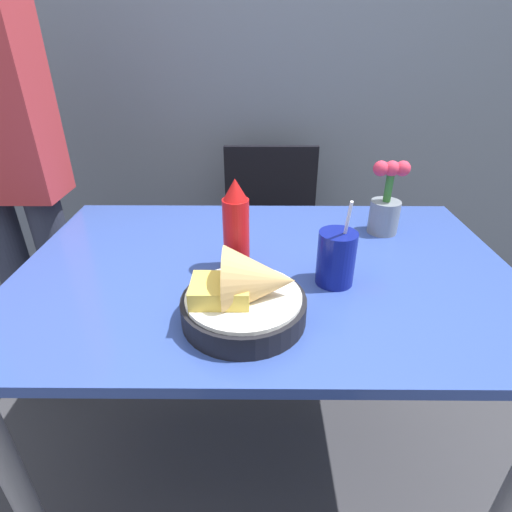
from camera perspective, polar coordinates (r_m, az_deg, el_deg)
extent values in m
plane|color=#38383D|center=(1.52, 0.99, -27.45)|extent=(12.00, 12.00, 0.00)
cube|color=slate|center=(1.90, 1.07, 29.78)|extent=(7.00, 0.06, 2.60)
cube|color=#334C9E|center=(0.99, 1.36, -1.89)|extent=(1.20, 0.79, 0.02)
cylinder|color=gray|center=(1.15, -30.42, -27.48)|extent=(0.05, 0.05, 0.75)
cylinder|color=gray|center=(1.17, 32.61, -27.27)|extent=(0.05, 0.05, 0.75)
cylinder|color=gray|center=(1.57, -19.24, -7.70)|extent=(0.05, 0.05, 0.75)
cylinder|color=gray|center=(1.58, 21.11, -7.78)|extent=(0.05, 0.05, 0.75)
cylinder|color=black|center=(1.69, -4.09, -9.66)|extent=(0.03, 0.03, 0.44)
cylinder|color=black|center=(1.70, 8.29, -9.64)|extent=(0.03, 0.03, 0.44)
cylinder|color=black|center=(1.98, -3.36, -3.20)|extent=(0.03, 0.03, 0.44)
cylinder|color=black|center=(1.99, 7.05, -3.22)|extent=(0.03, 0.03, 0.44)
cube|color=black|center=(1.71, 2.11, 0.10)|extent=(0.40, 0.40, 0.02)
cube|color=black|center=(1.79, 2.08, 9.02)|extent=(0.40, 0.03, 0.41)
cylinder|color=black|center=(0.79, -1.77, -7.51)|extent=(0.24, 0.24, 0.05)
cylinder|color=white|center=(0.77, -1.80, -5.81)|extent=(0.23, 0.23, 0.01)
cone|color=tan|center=(0.75, 0.50, -3.53)|extent=(0.13, 0.13, 0.13)
cube|color=#E5C14C|center=(0.75, -5.12, -5.17)|extent=(0.11, 0.09, 0.04)
cylinder|color=red|center=(0.93, -2.84, 3.01)|extent=(0.06, 0.06, 0.17)
cone|color=red|center=(0.89, -3.01, 9.51)|extent=(0.06, 0.06, 0.05)
cylinder|color=navy|center=(0.90, 11.37, -0.30)|extent=(0.08, 0.08, 0.12)
cylinder|color=black|center=(0.90, 11.31, -0.85)|extent=(0.08, 0.08, 0.10)
cylinder|color=white|center=(0.88, 12.53, 2.89)|extent=(0.01, 0.06, 0.18)
cylinder|color=gray|center=(1.18, 17.79, 5.35)|extent=(0.08, 0.08, 0.09)
cylinder|color=#33722D|center=(1.15, 18.44, 9.38)|extent=(0.02, 0.02, 0.08)
sphere|color=#DB334C|center=(1.14, 18.83, 11.75)|extent=(0.04, 0.04, 0.04)
sphere|color=#DB334C|center=(1.13, 17.42, 11.85)|extent=(0.04, 0.04, 0.04)
sphere|color=#DB334C|center=(1.15, 20.23, 11.65)|extent=(0.04, 0.04, 0.04)
cylinder|color=#2D3347|center=(1.72, -30.04, -5.49)|extent=(0.11, 0.11, 0.82)
cylinder|color=#2D3347|center=(1.64, -25.19, -5.76)|extent=(0.11, 0.11, 0.82)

